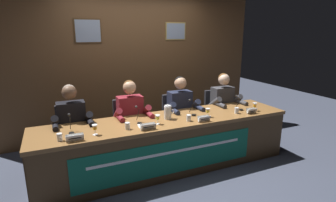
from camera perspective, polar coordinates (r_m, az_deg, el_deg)
The scene contains 29 objects.
ground_plane at distance 3.93m, azimuth -0.00°, elevation -13.83°, with size 12.00×12.00×0.00m, color #383D4C.
wall_back_panelled at distance 4.90m, azimuth -7.20°, elevation 7.80°, with size 4.74×0.14×2.60m.
conference_table at distance 3.62m, azimuth 0.67°, elevation -7.68°, with size 3.54×0.78×0.72m.
chair_far_left at distance 4.01m, azimuth -19.76°, elevation -7.44°, with size 0.44×0.45×0.89m.
panelist_far_left at distance 3.73m, azimuth -19.87°, elevation -4.59°, with size 0.51×0.48×1.21m.
nameplate_far_left at distance 3.07m, azimuth -19.43°, elevation -7.46°, with size 0.19×0.06×0.08m.
juice_glass_far_left at distance 3.17m, azimuth -15.49°, elevation -5.58°, with size 0.06×0.06×0.12m.
water_cup_far_left at distance 3.14m, azimuth -22.29°, elevation -7.29°, with size 0.06×0.06×0.08m.
microphone_far_left at distance 3.32m, azimuth -20.23°, elevation -5.25°, with size 0.06×0.17×0.22m.
chair_center_left at distance 4.13m, azimuth -8.46°, elevation -6.07°, with size 0.44×0.45×0.89m.
panelist_center_left at distance 3.86m, azimuth -7.81°, elevation -3.21°, with size 0.51×0.48×1.21m.
nameplate_center_left at distance 3.24m, azimuth -4.28°, elevation -5.50°, with size 0.19×0.06×0.08m.
juice_glass_center_left at distance 3.40m, azimuth -2.25°, elevation -3.63°, with size 0.06×0.06×0.12m.
water_cup_center_left at distance 3.28m, azimuth -8.72°, elevation -5.41°, with size 0.06×0.06×0.08m.
microphone_center_left at distance 3.46m, azimuth -6.39°, elevation -3.60°, with size 0.06×0.17×0.22m.
chair_center_right at distance 4.39m, azimuth 1.79°, elevation -4.62°, with size 0.44×0.45×0.89m.
panelist_center_right at distance 4.14m, azimuth 3.01°, elevation -1.85°, with size 0.51×0.48×1.21m.
nameplate_center_right at distance 3.55m, azimuth 7.76°, elevation -3.79°, with size 0.17×0.06×0.08m.
juice_glass_center_right at distance 3.73m, azimuth 8.56°, elevation -2.15°, with size 0.06×0.06×0.12m.
water_cup_center_right at distance 3.55m, azimuth 4.47°, elevation -3.73°, with size 0.06×0.06×0.08m.
microphone_center_right at distance 3.80m, azimuth 5.25°, elevation -1.93°, with size 0.06×0.17×0.22m.
chair_far_right at distance 4.79m, azimuth 10.58°, elevation -3.25°, with size 0.44×0.45×0.89m.
panelist_far_right at distance 4.55m, azimuth 12.14°, elevation -0.64°, with size 0.51×0.48×1.21m.
nameplate_far_right at distance 4.05m, azimuth 17.57°, elevation -2.03°, with size 0.16×0.06×0.08m.
juice_glass_far_right at distance 4.19m, azimuth 18.18°, elevation -0.88°, with size 0.06×0.06×0.12m.
water_cup_far_right at distance 4.00m, azimuth 14.55°, elevation -2.06°, with size 0.06×0.06×0.08m.
microphone_far_right at distance 4.18m, azimuth 15.15°, elevation -0.84°, with size 0.06×0.17×0.22m.
water_pitcher_central at distance 3.60m, azimuth -0.05°, elevation -2.44°, with size 0.15×0.10×0.21m.
document_stack_center_left at distance 3.37m, azimuth -4.63°, elevation -5.31°, with size 0.23×0.17×0.01m.
Camera 1 is at (-1.41, -3.16, 1.87)m, focal length 28.31 mm.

